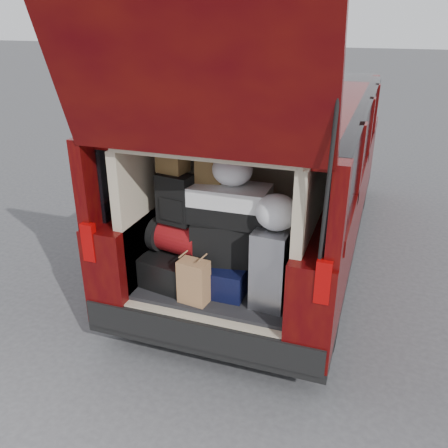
% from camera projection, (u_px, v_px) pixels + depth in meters
% --- Properties ---
extents(ground, '(80.00, 80.00, 0.00)m').
position_uv_depth(ground, '(215.00, 350.00, 3.95)').
color(ground, '#3C3C3F').
rests_on(ground, ground).
extents(minivan, '(1.90, 5.35, 2.77)m').
position_uv_depth(minivan, '(273.00, 179.00, 5.18)').
color(minivan, black).
rests_on(minivan, ground).
extents(load_floor, '(1.24, 1.05, 0.55)m').
position_uv_depth(load_floor, '(226.00, 305.00, 4.07)').
color(load_floor, black).
rests_on(load_floor, ground).
extents(black_hardshell, '(0.54, 0.67, 0.24)m').
position_uv_depth(black_hardshell, '(179.00, 264.00, 3.92)').
color(black_hardshell, black).
rests_on(black_hardshell, load_floor).
extents(navy_hardshell, '(0.42, 0.52, 0.22)m').
position_uv_depth(navy_hardshell, '(224.00, 273.00, 3.81)').
color(navy_hardshell, black).
rests_on(navy_hardshell, load_floor).
extents(silver_roller, '(0.28, 0.42, 0.61)m').
position_uv_depth(silver_roller, '(274.00, 264.00, 3.53)').
color(silver_roller, white).
rests_on(silver_roller, load_floor).
extents(kraft_bag, '(0.24, 0.17, 0.34)m').
position_uv_depth(kraft_bag, '(194.00, 282.00, 3.56)').
color(kraft_bag, '#AD7B4E').
rests_on(kraft_bag, load_floor).
extents(red_duffel, '(0.47, 0.35, 0.27)m').
position_uv_depth(red_duffel, '(179.00, 237.00, 3.80)').
color(red_duffel, maroon).
rests_on(red_duffel, black_hardshell).
extents(black_soft_case, '(0.50, 0.35, 0.33)m').
position_uv_depth(black_soft_case, '(222.00, 241.00, 3.70)').
color(black_soft_case, black).
rests_on(black_soft_case, navy_hardshell).
extents(backpack, '(0.30, 0.21, 0.39)m').
position_uv_depth(backpack, '(176.00, 199.00, 3.65)').
color(backpack, black).
rests_on(backpack, red_duffel).
extents(twotone_duffel, '(0.64, 0.34, 0.29)m').
position_uv_depth(twotone_duffel, '(227.00, 203.00, 3.60)').
color(twotone_duffel, white).
rests_on(twotone_duffel, black_soft_case).
extents(grocery_sack_lower, '(0.24, 0.20, 0.19)m').
position_uv_depth(grocery_sack_lower, '(173.00, 160.00, 3.59)').
color(grocery_sack_lower, brown).
rests_on(grocery_sack_lower, backpack).
extents(grocery_sack_upper, '(0.23, 0.20, 0.20)m').
position_uv_depth(grocery_sack_upper, '(209.00, 168.00, 3.60)').
color(grocery_sack_upper, brown).
rests_on(grocery_sack_upper, twotone_duffel).
extents(plastic_bag_center, '(0.31, 0.28, 0.24)m').
position_uv_depth(plastic_bag_center, '(232.00, 170.00, 3.50)').
color(plastic_bag_center, white).
rests_on(plastic_bag_center, twotone_duffel).
extents(plastic_bag_right, '(0.33, 0.31, 0.26)m').
position_uv_depth(plastic_bag_right, '(277.00, 212.00, 3.32)').
color(plastic_bag_right, white).
rests_on(plastic_bag_right, silver_roller).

